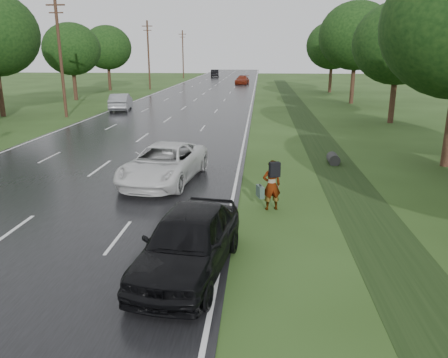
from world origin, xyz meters
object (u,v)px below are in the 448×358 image
pedestrian (271,184)px  dark_sedan (188,241)px  silver_sedan (121,102)px  white_pickup (164,164)px

pedestrian → dark_sedan: (-2.18, -4.90, -0.06)m
silver_sedan → pedestrian: bearing=108.2°
dark_sedan → pedestrian: bearing=73.9°
pedestrian → white_pickup: bearing=-51.1°
white_pickup → silver_sedan: 25.58m
silver_sedan → white_pickup: bearing=102.3°
white_pickup → dark_sedan: (2.37, -8.00, 0.04)m
white_pickup → dark_sedan: size_ratio=1.17×
white_pickup → dark_sedan: bearing=-65.6°
silver_sedan → dark_sedan: bearing=101.1°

